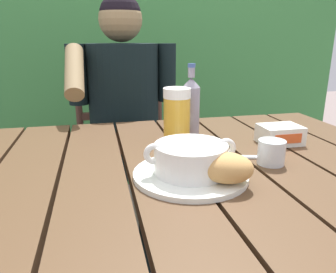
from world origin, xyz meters
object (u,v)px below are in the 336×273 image
(chair_near_diner, at_px, (123,148))
(butter_tub, at_px, (280,134))
(beer_glass, at_px, (177,116))
(person_eating, at_px, (124,112))
(serving_plate, at_px, (190,174))
(soup_bowl, at_px, (191,157))
(table_knife, at_px, (227,156))
(water_glass_small, at_px, (271,152))
(beer_bottle, at_px, (191,107))
(bread_roll, at_px, (227,168))

(chair_near_diner, height_order, butter_tub, chair_near_diner)
(chair_near_diner, distance_m, beer_glass, 0.81)
(beer_glass, bearing_deg, person_eating, 101.86)
(serving_plate, distance_m, beer_glass, 0.27)
(soup_bowl, relative_size, butter_tub, 1.78)
(person_eating, height_order, table_knife, person_eating)
(water_glass_small, bearing_deg, beer_glass, 131.56)
(soup_bowl, bearing_deg, serving_plate, 161.57)
(serving_plate, distance_m, beer_bottle, 0.32)
(person_eating, bearing_deg, table_knife, -72.85)
(table_knife, bearing_deg, water_glass_small, -34.41)
(beer_glass, bearing_deg, table_knife, -56.98)
(serving_plate, bearing_deg, bread_roll, -49.40)
(serving_plate, bearing_deg, chair_near_diner, 94.65)
(beer_bottle, relative_size, butter_tub, 1.93)
(chair_near_diner, height_order, bread_roll, chair_near_diner)
(soup_bowl, height_order, table_knife, soup_bowl)
(water_glass_small, relative_size, table_knife, 0.46)
(serving_plate, xyz_separation_m, water_glass_small, (0.22, 0.03, 0.03))
(beer_bottle, distance_m, table_knife, 0.22)
(bread_roll, distance_m, butter_tub, 0.37)
(serving_plate, xyz_separation_m, beer_bottle, (0.09, 0.29, 0.09))
(serving_plate, bearing_deg, water_glass_small, 8.50)
(serving_plate, bearing_deg, beer_glass, 83.26)
(serving_plate, distance_m, butter_tub, 0.38)
(soup_bowl, relative_size, table_knife, 1.46)
(table_knife, bearing_deg, butter_tub, 22.28)
(butter_tub, relative_size, table_knife, 0.82)
(serving_plate, relative_size, table_knife, 1.79)
(soup_bowl, xyz_separation_m, bread_roll, (0.06, -0.07, -0.00))
(beer_glass, bearing_deg, chair_near_diner, 98.55)
(beer_bottle, bearing_deg, water_glass_small, -62.10)
(chair_near_diner, xyz_separation_m, bread_roll, (0.14, -1.05, 0.30))
(beer_glass, distance_m, table_knife, 0.20)
(water_glass_small, bearing_deg, chair_near_diner, 107.75)
(beer_glass, bearing_deg, beer_bottle, 37.40)
(person_eating, distance_m, serving_plate, 0.79)
(beer_bottle, xyz_separation_m, table_knife, (0.04, -0.20, -0.10))
(bread_roll, bearing_deg, beer_bottle, 86.01)
(person_eating, relative_size, beer_glass, 7.26)
(soup_bowl, height_order, butter_tub, soup_bowl)
(soup_bowl, height_order, water_glass_small, soup_bowl)
(person_eating, height_order, butter_tub, person_eating)
(beer_glass, bearing_deg, serving_plate, -96.74)
(bread_roll, xyz_separation_m, beer_glass, (-0.03, 0.32, 0.04))
(beer_bottle, xyz_separation_m, butter_tub, (0.25, -0.11, -0.07))
(soup_bowl, xyz_separation_m, water_glass_small, (0.22, 0.03, -0.02))
(water_glass_small, height_order, table_knife, water_glass_small)
(beer_glass, distance_m, beer_bottle, 0.07)
(chair_near_diner, bearing_deg, butter_tub, -62.49)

